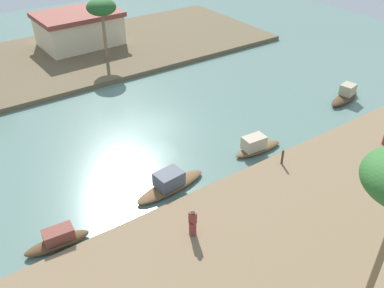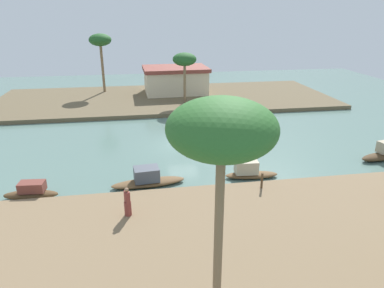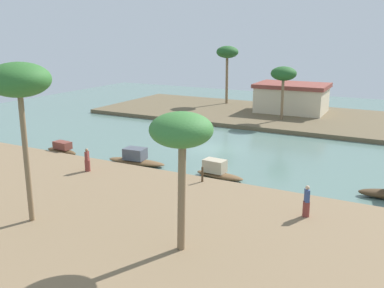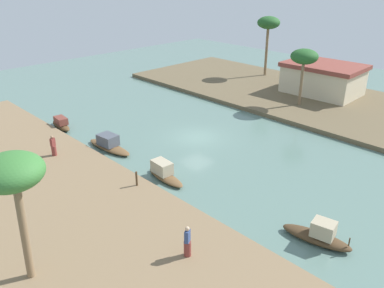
# 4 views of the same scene
# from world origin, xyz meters

# --- Properties ---
(river_water) EXTENTS (74.22, 74.22, 0.00)m
(river_water) POSITION_xyz_m (0.00, 0.00, 0.00)
(river_water) COLOR slate
(river_water) RESTS_ON ground
(riverbank_left) EXTENTS (41.74, 15.78, 0.43)m
(riverbank_left) POSITION_xyz_m (0.00, -16.24, 0.22)
(riverbank_left) COLOR #846B4C
(riverbank_left) RESTS_ON ground
(riverbank_right) EXTENTS (41.74, 15.78, 0.43)m
(riverbank_right) POSITION_xyz_m (0.00, 16.24, 0.22)
(riverbank_right) COLOR brown
(riverbank_right) RESTS_ON ground
(sampan_upstream_small) EXTENTS (4.89, 1.69, 1.26)m
(sampan_upstream_small) POSITION_xyz_m (-3.25, -6.94, 0.46)
(sampan_upstream_small) COLOR brown
(sampan_upstream_small) RESTS_ON river_water
(sampan_with_tall_canopy) EXTENTS (3.94, 1.82, 1.39)m
(sampan_with_tall_canopy) POSITION_xyz_m (14.77, -5.48, 0.48)
(sampan_with_tall_canopy) COLOR #47331E
(sampan_with_tall_canopy) RESTS_ON river_water
(sampan_downstream_large) EXTENTS (3.67, 1.27, 1.27)m
(sampan_downstream_large) POSITION_xyz_m (3.61, -6.89, 0.49)
(sampan_downstream_large) COLOR brown
(sampan_downstream_large) RESTS_ON river_water
(sampan_open_hull) EXTENTS (3.32, 1.21, 1.09)m
(sampan_open_hull) POSITION_xyz_m (-10.28, -7.52, 0.43)
(sampan_open_hull) COLOR brown
(sampan_open_hull) RESTS_ON river_water
(person_on_near_bank) EXTENTS (0.50, 0.50, 1.73)m
(person_on_near_bank) POSITION_xyz_m (10.99, -11.63, 1.16)
(person_on_near_bank) COLOR brown
(person_on_near_bank) RESTS_ON riverbank_left
(person_by_mooring) EXTENTS (0.49, 0.49, 1.63)m
(person_by_mooring) POSITION_xyz_m (-4.45, -11.04, 1.10)
(person_by_mooring) COLOR brown
(person_by_mooring) RESTS_ON riverbank_left
(mooring_post) EXTENTS (0.14, 0.14, 1.00)m
(mooring_post) POSITION_xyz_m (3.64, -9.26, 0.94)
(mooring_post) COLOR #4C3823
(mooring_post) RESTS_ON riverbank_left
(palm_tree_left_far) EXTENTS (2.75, 2.75, 6.26)m
(palm_tree_left_far) POSITION_xyz_m (6.92, -17.78, 5.78)
(palm_tree_left_far) COLOR #7F6647
(palm_tree_left_far) RESTS_ON riverbank_left
(palm_tree_right_tall) EXTENTS (2.76, 2.76, 5.81)m
(palm_tree_right_tall) POSITION_xyz_m (2.04, 13.10, 5.39)
(palm_tree_right_tall) COLOR #7F6647
(palm_tree_right_tall) RESTS_ON riverbank_right
(palm_tree_right_short) EXTENTS (2.89, 2.89, 7.57)m
(palm_tree_right_short) POSITION_xyz_m (-7.90, 20.69, 7.01)
(palm_tree_right_short) COLOR #7F6647
(palm_tree_right_short) RESTS_ON riverbank_right
(riverside_building) EXTENTS (8.54, 6.24, 3.40)m
(riverside_building) POSITION_xyz_m (1.56, 18.55, 2.16)
(riverside_building) COLOR beige
(riverside_building) RESTS_ON riverbank_right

